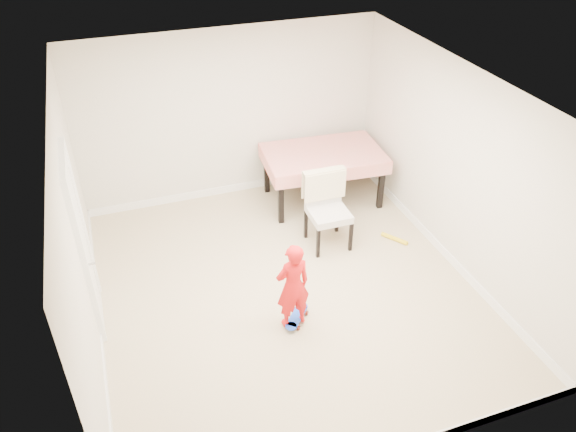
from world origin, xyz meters
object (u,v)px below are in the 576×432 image
object	(u,v)px
dining_chair	(329,212)
child	(293,288)
dining_table	(323,176)
skateboard	(297,318)

from	to	relation	value
dining_chair	child	size ratio (longest dim) A/B	0.96
dining_table	dining_chair	xyz separation A→B (m)	(-0.37, -1.11, 0.12)
dining_table	dining_chair	size ratio (longest dim) A/B	1.65
skateboard	child	world-z (taller)	child
dining_table	child	world-z (taller)	child
dining_chair	child	xyz separation A→B (m)	(-0.99, -1.32, 0.02)
dining_table	skateboard	distance (m)	2.73
dining_table	child	bearing A→B (deg)	-114.91
dining_table	skateboard	world-z (taller)	dining_table
child	skateboard	bearing A→B (deg)	-150.84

